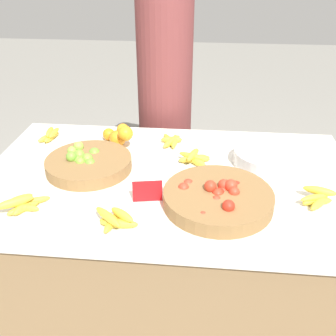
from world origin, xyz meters
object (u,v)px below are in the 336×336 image
at_px(tomato_basket, 217,197).
at_px(price_sign, 147,191).
at_px(lime_bowl, 88,163).
at_px(metal_bowl, 265,158).
at_px(vendor_person, 165,100).

xyz_separation_m(tomato_basket, price_sign, (-0.28, -0.00, 0.01)).
bearing_deg(lime_bowl, tomato_basket, -21.46).
bearing_deg(price_sign, metal_bowl, 24.47).
height_order(lime_bowl, price_sign, lime_bowl).
relative_size(tomato_basket, vendor_person, 0.29).
bearing_deg(lime_bowl, price_sign, -37.04).
xyz_separation_m(lime_bowl, vendor_person, (0.28, 0.79, 0.04)).
distance_m(price_sign, vendor_person, 1.03).
distance_m(tomato_basket, vendor_person, 1.07).
distance_m(lime_bowl, tomato_basket, 0.65).
bearing_deg(tomato_basket, vendor_person, 107.42).
bearing_deg(tomato_basket, price_sign, -179.42).
xyz_separation_m(lime_bowl, price_sign, (0.32, -0.24, 0.02)).
height_order(tomato_basket, price_sign, tomato_basket).
bearing_deg(tomato_basket, lime_bowl, 158.54).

